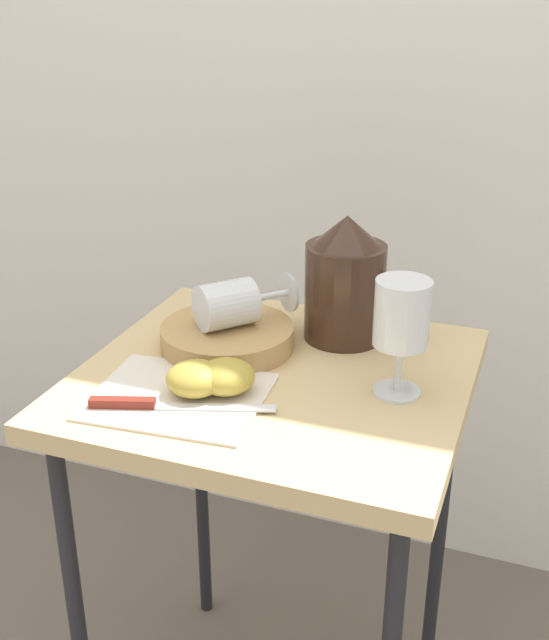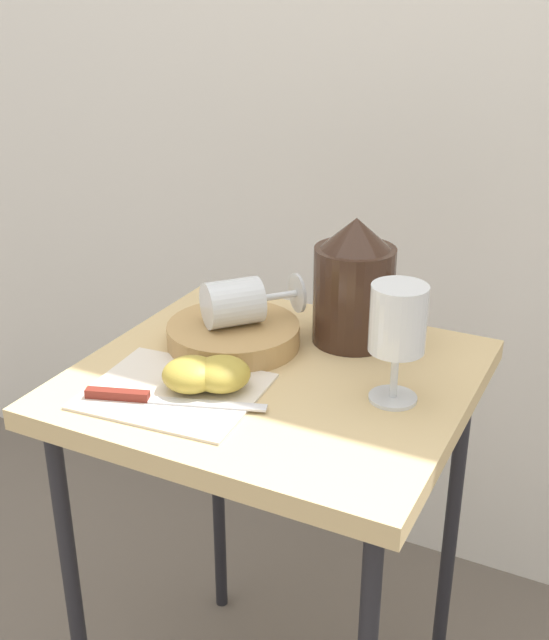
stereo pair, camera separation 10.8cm
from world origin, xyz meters
name	(u,v)px [view 2 (the right image)]	position (x,y,z in m)	size (l,w,h in m)	color
curtain_drape	(417,61)	(0.00, 0.58, 1.06)	(2.40, 0.03, 2.12)	silver
table	(274,416)	(0.00, 0.00, 0.62)	(0.53, 0.50, 0.69)	tan
linen_napkin	(175,391)	(-0.09, -0.11, 0.69)	(0.22, 0.19, 0.00)	silver
basket_tray	(233,335)	(-0.09, 0.05, 0.71)	(0.20, 0.20, 0.04)	tan
pitcher	(354,292)	(0.06, 0.15, 0.77)	(0.17, 0.12, 0.19)	#382319
wine_glass_upright	(397,326)	(0.17, 0.00, 0.80)	(0.07, 0.07, 0.16)	silver
wine_glass_tipped_near	(236,302)	(-0.09, 0.05, 0.76)	(0.15, 0.15, 0.07)	silver
apple_half_left	(191,374)	(-0.07, -0.10, 0.72)	(0.08, 0.08, 0.04)	#B29938
apple_half_right	(221,374)	(-0.04, -0.08, 0.72)	(0.08, 0.08, 0.04)	#B29938
knife	(148,398)	(-0.11, -0.15, 0.70)	(0.23, 0.09, 0.01)	silver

